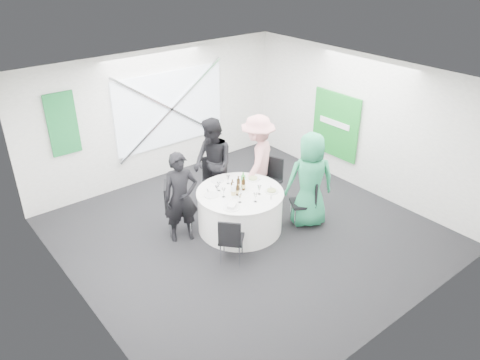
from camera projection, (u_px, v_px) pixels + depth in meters
floor at (247, 233)px, 8.50m from camera, size 6.00×6.00×0.00m
ceiling at (248, 81)px, 7.20m from camera, size 6.00×6.00×0.00m
wall_back at (158, 116)px, 9.92m from camera, size 6.00×0.00×6.00m
wall_front at (402, 245)px, 5.77m from camera, size 6.00×0.00×6.00m
wall_left at (73, 225)px, 6.18m from camera, size 0.00×6.00×6.00m
wall_right at (361, 123)px, 9.51m from camera, size 0.00×6.00×6.00m
window_panel at (170, 109)px, 10.01m from camera, size 2.60×0.03×1.60m
window_brace_a at (171, 109)px, 9.98m from camera, size 2.63×0.05×1.84m
window_brace_b at (171, 109)px, 9.98m from camera, size 2.63×0.05×1.84m
green_banner at (63, 124)px, 8.63m from camera, size 0.55×0.04×1.20m
green_sign at (335, 125)px, 9.98m from camera, size 0.05×1.20×1.40m
banquet_table at (240, 210)px, 8.46m from camera, size 1.56×1.56×0.76m
chair_back at (215, 176)px, 9.24m from camera, size 0.52×0.53×0.96m
chair_back_left at (174, 205)px, 8.24m from camera, size 0.62×0.62×0.99m
chair_back_right at (271, 177)px, 9.27m from camera, size 0.54×0.54×0.93m
chair_front_right at (307, 199)px, 8.54m from camera, size 0.56×0.56×0.89m
chair_front_left at (231, 238)px, 7.50m from camera, size 0.54×0.54×0.84m
person_man_back_left at (181, 198)px, 7.98m from camera, size 0.70×0.59×1.64m
person_man_back at (213, 164)px, 8.98m from camera, size 0.59×0.93×1.80m
person_woman_pink at (258, 160)px, 9.14m from camera, size 1.28×1.09×1.81m
person_woman_green at (310, 180)px, 8.38m from camera, size 1.04×0.94×1.79m
plate_back at (217, 180)px, 8.66m from camera, size 0.24×0.24×0.01m
plate_back_left at (211, 195)px, 8.17m from camera, size 0.26×0.26×0.01m
plate_back_right at (253, 179)px, 8.70m from camera, size 0.25×0.25×0.04m
plate_front_right at (272, 191)px, 8.28m from camera, size 0.24×0.24×0.04m
plate_front_left at (231, 207)px, 7.80m from camera, size 0.29×0.29×0.01m
napkin at (232, 205)px, 7.79m from camera, size 0.21×0.20×0.05m
beer_bottle_a at (232, 188)px, 8.22m from camera, size 0.06×0.06×0.26m
beer_bottle_b at (238, 184)px, 8.32m from camera, size 0.06×0.06×0.27m
beer_bottle_c at (244, 185)px, 8.30m from camera, size 0.06×0.06×0.26m
beer_bottle_d at (238, 191)px, 8.14m from camera, size 0.06×0.06×0.24m
green_water_bottle at (243, 182)px, 8.37m from camera, size 0.08×0.08×0.30m
clear_water_bottle at (233, 192)px, 8.06m from camera, size 0.08×0.08×0.28m
wine_glass_a at (240, 196)px, 7.90m from camera, size 0.07×0.07×0.17m
wine_glass_b at (219, 184)px, 8.27m from camera, size 0.07×0.07×0.17m
wine_glass_c at (259, 188)px, 8.16m from camera, size 0.07×0.07×0.17m
wine_glass_d at (217, 188)px, 8.15m from camera, size 0.07×0.07×0.17m
wine_glass_e at (255, 195)px, 7.92m from camera, size 0.07×0.07×0.17m
wine_glass_f at (224, 191)px, 8.07m from camera, size 0.07×0.07×0.17m
wine_glass_g at (228, 177)px, 8.50m from camera, size 0.07×0.07×0.17m
fork_a at (271, 198)px, 8.10m from camera, size 0.11×0.12×0.01m
knife_a at (271, 188)px, 8.41m from camera, size 0.11×0.12×0.01m
fork_b at (257, 179)px, 8.71m from camera, size 0.10×0.13×0.01m
knife_b at (242, 177)px, 8.79m from camera, size 0.09×0.14×0.01m
fork_c at (208, 191)px, 8.32m from camera, size 0.08×0.14×0.01m
knife_c at (209, 198)px, 8.09m from camera, size 0.10×0.13×0.01m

